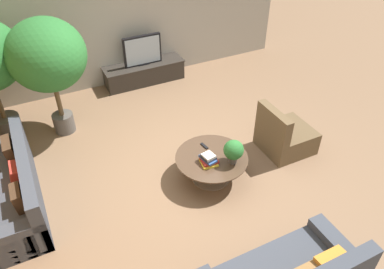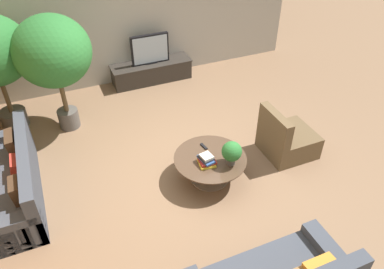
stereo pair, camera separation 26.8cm
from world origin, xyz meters
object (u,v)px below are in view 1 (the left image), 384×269
Objects in this scene: coffee_table at (211,163)px; couch_by_wall at (10,191)px; potted_plant_tabletop at (234,150)px; television at (142,50)px; media_console at (144,73)px; armchair_wicker at (284,136)px; potted_palm_corner at (47,57)px.

coffee_table is 0.53× the size of couch_by_wall.
potted_plant_tabletop is (0.22, -0.23, 0.34)m from coffee_table.
television is at bearing 91.42° from potted_plant_tabletop.
television is at bearing 87.62° from coffee_table.
potted_plant_tabletop is (0.09, -3.52, 0.41)m from media_console.
armchair_wicker is 4.06m from potted_palm_corner.
coffee_table is 1.28× the size of armchair_wicker.
potted_palm_corner reaches higher than armchair_wicker.
media_console is 3.54m from potted_plant_tabletop.
television is 0.39× the size of potted_palm_corner.
media_console is 4.54× the size of potted_plant_tabletop.
media_console is at bearing 91.42° from potted_plant_tabletop.
couch_by_wall is at bearing 162.23° from potted_plant_tabletop.
couch_by_wall is 0.99× the size of potted_palm_corner.
television is at bearing 28.14° from potted_palm_corner.
couch_by_wall is at bearing -123.83° from potted_palm_corner.
television is at bearing 130.86° from couch_by_wall.
television is 0.73× the size of coffee_table.
couch_by_wall reaches higher than media_console.
potted_palm_corner is at bearing 55.81° from armchair_wicker.
coffee_table is 0.53× the size of potted_palm_corner.
television reaches higher than armchair_wicker.
television is 3.92m from couch_by_wall.
media_console is 1.58× the size of coffee_table.
armchair_wicker reaches higher than couch_by_wall.
potted_plant_tabletop is at bearing -88.58° from media_console.
media_console is at bearing 90.00° from television.
couch_by_wall is at bearing 165.28° from coffee_table.
television is at bearing -90.00° from media_console.
potted_plant_tabletop reaches higher than media_console.
couch_by_wall is 5.43× the size of potted_plant_tabletop.
armchair_wicker reaches higher than potted_plant_tabletop.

